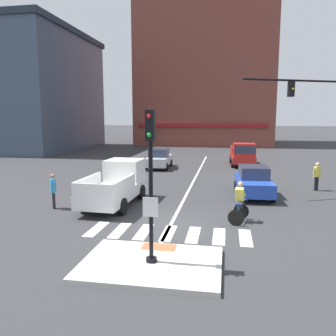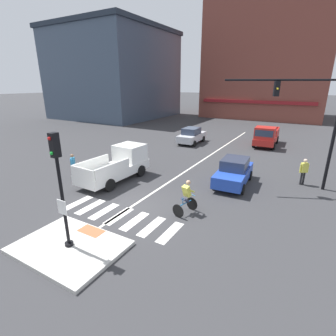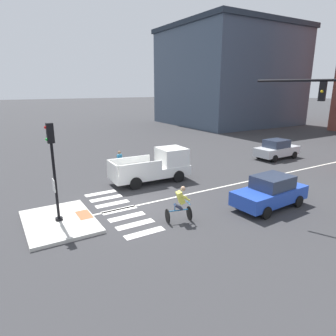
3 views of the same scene
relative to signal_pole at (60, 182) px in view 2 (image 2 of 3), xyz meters
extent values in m
plane|color=#333335|center=(0.00, 3.74, -2.78)|extent=(300.00, 300.00, 0.00)
cube|color=beige|center=(0.00, 0.01, -2.71)|extent=(4.05, 2.95, 0.15)
cube|color=#DB5B38|center=(0.00, 1.13, -2.63)|extent=(1.10, 0.60, 0.01)
cylinder|color=black|center=(0.00, 0.01, -2.57)|extent=(0.32, 0.32, 0.12)
cylinder|color=black|center=(0.00, 0.01, -0.81)|extent=(0.12, 0.12, 3.40)
cube|color=white|center=(0.00, -0.07, -0.98)|extent=(0.44, 0.03, 0.56)
cube|color=black|center=(0.00, 0.01, 1.31)|extent=(0.24, 0.28, 0.84)
sphere|color=red|center=(0.00, -0.15, 1.56)|extent=(0.12, 0.12, 0.12)
sphere|color=green|center=(0.00, -0.15, 1.06)|extent=(0.12, 0.12, 0.12)
cube|color=silver|center=(-2.83, 2.89, -2.78)|extent=(0.44, 1.80, 0.01)
cube|color=silver|center=(-1.89, 2.89, -2.78)|extent=(0.44, 1.80, 0.01)
cube|color=silver|center=(-0.94, 2.89, -2.78)|extent=(0.44, 1.80, 0.01)
cube|color=silver|center=(0.00, 2.89, -2.78)|extent=(0.44, 1.80, 0.01)
cube|color=silver|center=(0.94, 2.89, -2.78)|extent=(0.44, 1.80, 0.01)
cube|color=silver|center=(1.89, 2.89, -2.78)|extent=(0.44, 1.80, 0.01)
cube|color=silver|center=(2.83, 2.89, -2.78)|extent=(0.44, 1.80, 0.01)
cube|color=silver|center=(-0.07, 13.74, -2.78)|extent=(0.14, 28.00, 0.01)
cylinder|color=black|center=(8.50, 11.49, 0.45)|extent=(0.18, 0.18, 6.47)
cylinder|color=black|center=(5.66, 10.24, 3.44)|extent=(5.74, 2.61, 0.11)
cube|color=black|center=(5.37, 10.11, 2.99)|extent=(0.36, 0.38, 0.80)
sphere|color=gold|center=(5.44, 9.96, 2.99)|extent=(0.12, 0.12, 0.12)
cube|color=brown|center=(-1.46, 46.94, 7.74)|extent=(20.04, 15.83, 21.04)
cube|color=maroon|center=(-1.46, 38.88, 0.32)|extent=(18.04, 0.30, 0.50)
cube|color=#3D4C60|center=(-25.58, 32.74, 4.44)|extent=(17.43, 18.40, 14.44)
cube|color=#242D3A|center=(-25.58, 32.74, 12.01)|extent=(17.95, 18.96, 0.70)
cube|color=silver|center=(-3.50, 18.73, -2.13)|extent=(1.80, 4.14, 0.70)
cube|color=#2D384C|center=(-3.50, 18.58, -1.46)|extent=(1.53, 1.94, 0.64)
cylinder|color=black|center=(-4.37, 19.98, -2.48)|extent=(0.20, 0.60, 0.60)
cylinder|color=black|center=(-2.70, 20.02, -2.48)|extent=(0.20, 0.60, 0.60)
cylinder|color=black|center=(-4.30, 17.44, -2.48)|extent=(0.20, 0.60, 0.60)
cylinder|color=black|center=(-2.64, 17.48, -2.48)|extent=(0.20, 0.60, 0.60)
cube|color=#2347B7|center=(3.58, 9.60, -2.13)|extent=(1.94, 4.19, 0.70)
cube|color=#2D384C|center=(3.57, 9.75, -1.46)|extent=(1.59, 1.98, 0.64)
cylinder|color=black|center=(4.49, 8.38, -2.48)|extent=(0.21, 0.61, 0.60)
cylinder|color=black|center=(2.82, 8.29, -2.48)|extent=(0.21, 0.61, 0.60)
cylinder|color=black|center=(4.34, 10.92, -2.48)|extent=(0.21, 0.61, 0.60)
cylinder|color=black|center=(2.68, 10.82, -2.48)|extent=(0.21, 0.61, 0.60)
cube|color=red|center=(3.48, 21.68, -2.10)|extent=(2.09, 5.17, 0.60)
cube|color=red|center=(3.54, 20.09, -1.25)|extent=(1.86, 1.76, 1.10)
cube|color=#2D384C|center=(3.57, 19.26, -1.17)|extent=(1.62, 0.14, 0.60)
cube|color=red|center=(4.33, 22.74, -1.50)|extent=(0.22, 2.81, 0.60)
cube|color=red|center=(2.55, 22.67, -1.50)|extent=(0.22, 2.81, 0.60)
cube|color=red|center=(3.39, 24.18, -1.50)|extent=(1.80, 0.17, 0.60)
cylinder|color=black|center=(4.45, 20.14, -2.40)|extent=(0.27, 0.77, 0.76)
cylinder|color=black|center=(2.63, 20.07, -2.40)|extent=(0.27, 0.77, 0.76)
cylinder|color=black|center=(4.34, 23.12, -2.40)|extent=(0.27, 0.77, 0.76)
cylinder|color=black|center=(2.52, 23.05, -2.40)|extent=(0.27, 0.77, 0.76)
cube|color=white|center=(-3.28, 6.37, -2.10)|extent=(2.08, 5.17, 0.60)
cube|color=white|center=(-3.22, 7.97, -1.25)|extent=(1.86, 1.76, 1.10)
cube|color=#2D384C|center=(-3.19, 8.79, -1.17)|extent=(1.62, 0.14, 0.60)
cube|color=white|center=(-4.20, 5.38, -1.50)|extent=(0.22, 2.81, 0.60)
cube|color=white|center=(-2.42, 5.31, -1.50)|extent=(0.22, 2.81, 0.60)
cube|color=white|center=(-3.37, 3.87, -1.50)|extent=(1.80, 0.17, 0.60)
cylinder|color=black|center=(-4.13, 7.98, -2.40)|extent=(0.27, 0.77, 0.76)
cylinder|color=black|center=(-2.31, 7.91, -2.40)|extent=(0.27, 0.77, 0.76)
cylinder|color=black|center=(-4.24, 5.00, -2.40)|extent=(0.27, 0.77, 0.76)
cylinder|color=black|center=(-2.42, 4.93, -2.40)|extent=(0.27, 0.77, 0.76)
cylinder|color=black|center=(2.76, 5.22, -2.45)|extent=(0.65, 0.19, 0.66)
cylinder|color=black|center=(2.52, 4.20, -2.45)|extent=(0.65, 0.19, 0.66)
cylinder|color=#2370AD|center=(2.64, 4.71, -2.23)|extent=(0.26, 0.88, 0.05)
cylinder|color=#2370AD|center=(2.60, 4.54, -2.05)|extent=(0.04, 0.04, 0.30)
cylinder|color=#2370AD|center=(2.75, 5.18, -1.93)|extent=(0.44, 0.14, 0.04)
cylinder|color=#2D334C|center=(2.55, 4.71, -2.05)|extent=(0.21, 0.41, 0.33)
cylinder|color=#2D334C|center=(2.71, 4.68, -2.05)|extent=(0.21, 0.41, 0.33)
cube|color=#DBD64C|center=(2.66, 4.79, -1.62)|extent=(0.42, 0.45, 0.60)
sphere|color=tan|center=(2.68, 4.91, -1.21)|extent=(0.22, 0.22, 0.22)
cylinder|color=#DBD64C|center=(2.54, 5.00, -1.62)|extent=(0.18, 0.46, 0.31)
cylinder|color=#DBD64C|center=(2.85, 4.93, -1.62)|extent=(0.18, 0.46, 0.31)
cylinder|color=black|center=(-5.88, 5.30, -2.37)|extent=(0.12, 0.12, 0.82)
cylinder|color=black|center=(-5.97, 5.43, -2.37)|extent=(0.12, 0.12, 0.82)
cube|color=#338CBF|center=(-5.93, 5.36, -1.66)|extent=(0.39, 0.42, 0.60)
cylinder|color=#338CBF|center=(-5.79, 5.18, -1.71)|extent=(0.09, 0.09, 0.56)
cylinder|color=#338CBF|center=(-6.06, 5.55, -1.71)|extent=(0.09, 0.09, 0.56)
sphere|color=#936B4C|center=(-5.93, 5.36, -1.22)|extent=(0.22, 0.22, 0.22)
cylinder|color=black|center=(7.41, 11.75, -2.37)|extent=(0.12, 0.12, 0.82)
cylinder|color=black|center=(7.28, 11.66, -2.37)|extent=(0.12, 0.12, 0.82)
cube|color=#DBD64C|center=(7.35, 11.71, -1.66)|extent=(0.42, 0.38, 0.60)
cylinder|color=#DBD64C|center=(7.54, 11.83, -1.71)|extent=(0.09, 0.09, 0.56)
cylinder|color=#DBD64C|center=(7.15, 11.58, -1.71)|extent=(0.09, 0.09, 0.56)
sphere|color=beige|center=(7.35, 11.71, -1.22)|extent=(0.22, 0.22, 0.22)
camera|label=1|loc=(2.08, -9.15, 1.56)|focal=36.35mm
camera|label=2|loc=(7.40, -5.25, 3.29)|focal=27.00mm
camera|label=3|loc=(13.12, -2.15, 3.17)|focal=31.92mm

